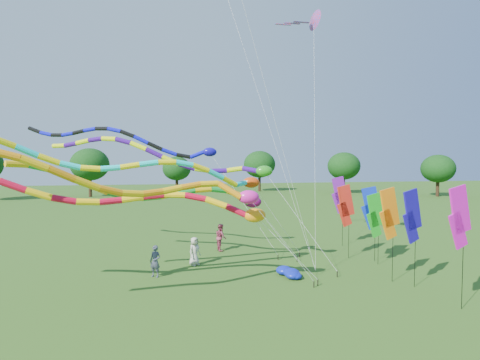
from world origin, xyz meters
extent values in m
plane|color=#245316|center=(0.00, 0.00, 0.00)|extent=(160.00, 160.00, 0.00)
cylinder|color=#382314|center=(36.54, 40.39, 1.43)|extent=(0.50, 0.50, 2.86)
ellipsoid|color=#103C10|center=(36.54, 40.39, 5.16)|extent=(6.04, 6.04, 5.13)
cylinder|color=#382314|center=(25.65, 50.05, 1.57)|extent=(0.50, 0.50, 3.14)
ellipsoid|color=#103C10|center=(25.65, 50.05, 5.67)|extent=(6.63, 6.63, 5.63)
cylinder|color=#382314|center=(11.74, 54.58, 1.67)|extent=(0.50, 0.50, 3.33)
ellipsoid|color=#103C10|center=(11.74, 54.58, 6.02)|extent=(7.04, 7.04, 5.98)
cylinder|color=#382314|center=(-2.60, 52.05, 1.52)|extent=(0.50, 0.50, 3.05)
ellipsoid|color=#103C10|center=(-2.60, 52.05, 5.50)|extent=(6.43, 6.43, 5.47)
cylinder|color=#382314|center=(-17.08, 52.98, 1.31)|extent=(0.50, 0.50, 2.62)
ellipsoid|color=#103C10|center=(-17.08, 52.98, 4.73)|extent=(5.53, 5.53, 4.70)
cylinder|color=black|center=(2.05, 2.55, 0.15)|extent=(0.05, 0.05, 0.30)
cylinder|color=silver|center=(0.56, 2.58, 1.81)|extent=(0.02, 0.02, 4.27)
ellipsoid|color=orange|center=(-0.92, 2.61, 3.34)|extent=(0.99, 0.64, 0.64)
cylinder|color=red|center=(-1.72, 2.72, 3.54)|extent=(0.29, 0.29, 1.01)
cylinder|color=yellow|center=(-2.62, 2.92, 3.90)|extent=(0.29, 0.29, 0.97)
cylinder|color=red|center=(-3.52, 3.08, 4.15)|extent=(0.29, 0.29, 0.93)
cylinder|color=yellow|center=(-4.42, 3.19, 4.26)|extent=(0.29, 0.29, 0.90)
cylinder|color=red|center=(-5.32, 3.24, 4.23)|extent=(0.29, 0.29, 0.90)
cylinder|color=yellow|center=(-6.22, 3.21, 4.13)|extent=(0.29, 0.29, 0.91)
cylinder|color=red|center=(-7.12, 3.13, 4.04)|extent=(0.29, 0.29, 0.91)
cylinder|color=yellow|center=(-8.02, 2.99, 4.04)|extent=(0.29, 0.29, 0.92)
cylinder|color=red|center=(-8.93, 2.82, 4.17)|extent=(0.29, 0.29, 0.94)
cylinder|color=yellow|center=(-9.83, 2.65, 4.43)|extent=(0.29, 0.29, 0.98)
cylinder|color=red|center=(-10.74, 2.49, 4.79)|extent=(0.29, 0.29, 0.99)
cylinder|color=black|center=(1.77, 2.34, 0.15)|extent=(0.05, 0.05, 0.30)
cylinder|color=silver|center=(0.17, 1.96, 2.27)|extent=(0.02, 0.02, 5.17)
ellipsoid|color=#F41BA3|center=(-1.43, 1.57, 4.26)|extent=(0.90, 0.58, 0.58)
cylinder|color=orange|center=(-2.21, 1.66, 4.54)|extent=(0.26, 0.26, 1.10)
cylinder|color=#EEAE0C|center=(-3.05, 1.74, 4.82)|extent=(0.26, 0.26, 0.79)
cylinder|color=orange|center=(-3.81, 1.55, 4.76)|extent=(0.26, 0.26, 0.80)
cylinder|color=#EEAE0C|center=(-4.57, 1.29, 4.64)|extent=(0.26, 0.26, 0.81)
cylinder|color=orange|center=(-5.31, 0.97, 4.55)|extent=(0.26, 0.26, 0.81)
cylinder|color=#EEAE0C|center=(-6.03, 0.62, 4.56)|extent=(0.26, 0.26, 0.82)
cylinder|color=orange|center=(-6.76, 0.25, 4.71)|extent=(0.26, 0.26, 0.84)
cylinder|color=#EEAE0C|center=(-7.49, -0.12, 4.99)|extent=(0.26, 0.26, 0.88)
cylinder|color=orange|center=(-8.22, -0.45, 5.34)|extent=(0.26, 0.26, 0.89)
cylinder|color=#EEAE0C|center=(-8.96, -0.74, 5.70)|extent=(0.26, 0.26, 0.86)
cylinder|color=orange|center=(-9.72, -0.97, 5.98)|extent=(0.26, 0.26, 0.82)
cylinder|color=black|center=(3.50, 3.65, 0.15)|extent=(0.05, 0.05, 0.30)
cylinder|color=silver|center=(1.78, 4.24, 2.76)|extent=(0.02, 0.02, 6.15)
ellipsoid|color=#28931A|center=(0.06, 4.82, 5.24)|extent=(0.86, 0.55, 0.55)
cylinder|color=#3A0C84|center=(-0.58, 5.28, 5.30)|extent=(0.25, 0.25, 0.93)
cylinder|color=#E4F60C|center=(-1.29, 5.69, 5.30)|extent=(0.25, 0.25, 0.82)
cylinder|color=#3A0C84|center=(-2.10, 5.80, 5.24)|extent=(0.25, 0.25, 0.82)
cylinder|color=#E4F60C|center=(-2.92, 5.88, 5.28)|extent=(0.25, 0.25, 0.83)
cylinder|color=#3A0C84|center=(-3.74, 5.95, 5.46)|extent=(0.25, 0.25, 0.86)
cylinder|color=#E4F60C|center=(-4.56, 6.04, 5.77)|extent=(0.25, 0.25, 0.89)
cylinder|color=#3A0C84|center=(-5.36, 6.18, 6.14)|extent=(0.25, 0.25, 0.90)
cylinder|color=#E4F60C|center=(-6.14, 6.36, 6.50)|extent=(0.25, 0.25, 0.87)
cylinder|color=#3A0C84|center=(-6.90, 6.61, 6.76)|extent=(0.25, 0.25, 0.83)
cylinder|color=#E4F60C|center=(-7.64, 6.93, 6.88)|extent=(0.25, 0.25, 0.81)
cylinder|color=#3A0C84|center=(-8.36, 7.30, 6.86)|extent=(0.25, 0.25, 0.82)
cylinder|color=#E4F60C|center=(-9.07, 7.71, 6.75)|extent=(0.25, 0.25, 0.83)
cylinder|color=#3A0C84|center=(-9.77, 8.15, 6.62)|extent=(0.25, 0.25, 0.83)
cylinder|color=#E4F60C|center=(-10.47, 8.59, 6.56)|extent=(0.25, 0.25, 0.82)
cylinder|color=black|center=(1.56, 7.49, 0.15)|extent=(0.05, 0.05, 0.30)
cylinder|color=silver|center=(-0.35, 8.05, 3.27)|extent=(0.02, 0.02, 7.18)
ellipsoid|color=#110B9E|center=(-2.26, 8.62, 6.25)|extent=(0.81, 0.52, 0.52)
cylinder|color=#0D0ED8|center=(-2.97, 8.85, 6.10)|extent=(0.23, 0.23, 0.85)
cylinder|color=black|center=(-3.75, 9.01, 6.02)|extent=(0.23, 0.23, 0.83)
cylinder|color=#0D0ED8|center=(-4.57, 9.05, 6.24)|extent=(0.23, 0.23, 0.86)
cylinder|color=black|center=(-5.38, 9.13, 6.57)|extent=(0.23, 0.23, 0.89)
cylinder|color=#0D0ED8|center=(-6.17, 9.25, 6.95)|extent=(0.23, 0.23, 0.89)
cylinder|color=black|center=(-6.95, 9.44, 7.29)|extent=(0.23, 0.23, 0.85)
cylinder|color=#0D0ED8|center=(-7.70, 9.69, 7.53)|extent=(0.23, 0.23, 0.82)
cylinder|color=black|center=(-8.44, 10.00, 7.62)|extent=(0.23, 0.23, 0.81)
cylinder|color=#0D0ED8|center=(-9.16, 10.37, 7.58)|extent=(0.23, 0.23, 0.82)
cylinder|color=black|center=(-9.87, 10.77, 7.46)|extent=(0.23, 0.23, 0.83)
cylinder|color=#0D0ED8|center=(-10.58, 11.18, 7.34)|extent=(0.23, 0.23, 0.82)
cylinder|color=black|center=(-11.29, 11.58, 7.30)|extent=(0.23, 0.23, 0.81)
cylinder|color=#0D0ED8|center=(-12.02, 11.94, 7.40)|extent=(0.23, 0.23, 0.82)
cylinder|color=black|center=(-12.75, 12.26, 7.63)|extent=(0.23, 0.23, 0.85)
cylinder|color=black|center=(2.99, 7.84, 0.15)|extent=(0.05, 0.05, 0.30)
cylinder|color=silver|center=(1.39, 7.26, 2.42)|extent=(0.02, 0.02, 5.47)
ellipsoid|color=#CF400C|center=(-0.21, 6.69, 4.56)|extent=(0.93, 0.60, 0.60)
cylinder|color=#0DE1E4|center=(-0.86, 6.24, 4.53)|extent=(0.27, 0.27, 0.93)
cylinder|color=yellow|center=(-1.56, 5.72, 4.69)|extent=(0.27, 0.27, 0.93)
cylinder|color=#0DE1E4|center=(-2.32, 5.37, 5.07)|extent=(0.27, 0.27, 0.92)
cylinder|color=yellow|center=(-3.11, 5.08, 5.41)|extent=(0.27, 0.27, 0.88)
cylinder|color=#0DE1E4|center=(-3.91, 4.86, 5.62)|extent=(0.27, 0.27, 0.85)
cylinder|color=yellow|center=(-4.74, 4.69, 5.69)|extent=(0.27, 0.27, 0.85)
cylinder|color=#0DE1E4|center=(-5.58, 4.57, 5.64)|extent=(0.27, 0.27, 0.86)
cylinder|color=yellow|center=(-6.43, 4.47, 5.52)|extent=(0.27, 0.27, 0.87)
cylinder|color=#0DE1E4|center=(-7.28, 4.36, 5.42)|extent=(0.27, 0.27, 0.86)
cylinder|color=yellow|center=(-8.12, 4.24, 5.42)|extent=(0.27, 0.27, 0.85)
cylinder|color=#0DE1E4|center=(-8.94, 4.07, 5.56)|extent=(0.27, 0.27, 0.86)
cylinder|color=yellow|center=(-9.75, 3.84, 5.82)|extent=(0.27, 0.27, 0.90)
cylinder|color=#0DE1E4|center=(-10.53, 3.55, 6.17)|extent=(0.27, 0.27, 0.92)
cylinder|color=yellow|center=(-11.29, 3.20, 6.54)|extent=(0.27, 0.27, 0.91)
cylinder|color=black|center=(2.50, 6.84, 0.15)|extent=(0.05, 0.05, 0.30)
cylinder|color=silver|center=(1.08, 6.27, 1.94)|extent=(0.02, 0.02, 4.52)
ellipsoid|color=#7C0B55|center=(-0.34, 5.70, 3.60)|extent=(0.94, 0.60, 0.60)
cylinder|color=#14992E|center=(-0.92, 5.18, 3.83)|extent=(0.27, 0.27, 1.05)
cylinder|color=#EFB30C|center=(-1.55, 4.67, 4.18)|extent=(0.27, 0.27, 0.81)
cylinder|color=#14992E|center=(-2.30, 4.47, 4.36)|extent=(0.27, 0.27, 0.79)
cylinder|color=#EFB30C|center=(-3.07, 4.32, 4.39)|extent=(0.27, 0.27, 0.79)
cylinder|color=#14992E|center=(-3.85, 4.20, 4.31)|extent=(0.27, 0.27, 0.80)
cylinder|color=#EFB30C|center=(-4.64, 4.10, 4.18)|extent=(0.27, 0.27, 0.80)
cylinder|color=#14992E|center=(-5.42, 3.98, 4.10)|extent=(0.27, 0.27, 0.79)
cylinder|color=#EFB30C|center=(-6.18, 3.82, 4.12)|extent=(0.27, 0.27, 0.78)
cylinder|color=#14992E|center=(-6.93, 3.62, 4.28)|extent=(0.27, 0.27, 0.81)
cylinder|color=#EFB30C|center=(-7.66, 3.36, 4.57)|extent=(0.27, 0.27, 0.84)
cylinder|color=#14992E|center=(-8.35, 3.03, 4.92)|extent=(0.27, 0.27, 0.86)
cylinder|color=#EFB30C|center=(-9.03, 2.64, 5.27)|extent=(0.27, 0.27, 0.84)
cylinder|color=#14992E|center=(-9.68, 2.21, 5.53)|extent=(0.27, 0.27, 0.81)
cylinder|color=#EFB30C|center=(-10.33, 1.75, 5.65)|extent=(0.27, 0.27, 0.80)
cylinder|color=black|center=(2.50, 4.00, 0.15)|extent=(0.04, 0.04, 0.30)
cylinder|color=silver|center=(0.33, 5.89, 8.26)|extent=(0.01, 0.01, 16.93)
cylinder|color=black|center=(2.50, 4.00, 0.15)|extent=(0.04, 0.04, 0.30)
cylinder|color=silver|center=(-0.56, 3.05, 9.86)|extent=(0.01, 0.01, 20.17)
cylinder|color=black|center=(2.50, 4.00, 0.15)|extent=(0.04, 0.04, 0.30)
cylinder|color=silver|center=(2.95, 5.46, 6.94)|extent=(0.01, 0.01, 13.64)
cone|color=purple|center=(3.40, 6.92, 13.59)|extent=(1.26, 1.35, 1.30)
cube|color=purple|center=(2.70, 6.92, 13.44)|extent=(0.90, 0.12, 0.04)
cube|color=purple|center=(2.15, 6.92, 13.32)|extent=(0.90, 0.12, 0.04)
cube|color=purple|center=(1.60, 6.92, 13.20)|extent=(0.90, 0.12, 0.04)
cylinder|color=black|center=(5.77, 7.13, 2.01)|extent=(0.02, 0.02, 4.01)
cube|color=red|center=(5.55, 7.10, 3.41)|extent=(1.16, 0.20, 1.93)
cube|color=red|center=(5.47, 7.09, 2.61)|extent=(1.01, 0.18, 1.51)
cylinder|color=black|center=(6.76, 5.54, 1.82)|extent=(0.02, 0.02, 3.64)
cube|color=green|center=(6.55, 5.50, 3.04)|extent=(1.16, 0.25, 1.93)
cube|color=green|center=(6.47, 5.49, 2.24)|extent=(1.01, 0.23, 1.51)
cylinder|color=black|center=(6.34, 1.60, 2.08)|extent=(0.02, 0.02, 4.17)
cube|color=#190BA1|center=(6.13, 1.55, 3.57)|extent=(1.14, 0.38, 1.93)
cube|color=#190BA1|center=(6.05, 1.53, 2.77)|extent=(0.99, 0.34, 1.51)
cylinder|color=black|center=(6.86, 10.30, 2.17)|extent=(0.02, 0.02, 4.34)
cube|color=purple|center=(6.64, 10.31, 3.74)|extent=(1.16, 0.11, 1.93)
cube|color=purple|center=(6.56, 10.31, 2.94)|extent=(1.01, 0.11, 1.51)
cylinder|color=black|center=(6.48, -1.19, 2.26)|extent=(0.02, 0.02, 4.51)
cube|color=#EA0DBD|center=(6.26, -1.23, 3.91)|extent=(1.15, 0.29, 1.93)
cube|color=#EA0DBD|center=(6.18, -1.25, 3.11)|extent=(1.00, 0.26, 1.51)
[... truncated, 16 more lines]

